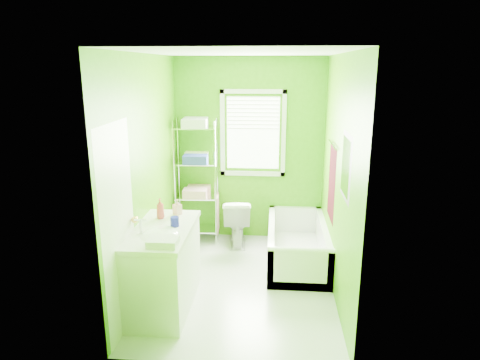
# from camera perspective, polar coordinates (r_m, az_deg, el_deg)

# --- Properties ---
(ground) EXTENTS (2.90, 2.90, 0.00)m
(ground) POSITION_cam_1_polar(r_m,az_deg,el_deg) (5.18, 0.16, -13.48)
(ground) COLOR silver
(ground) RESTS_ON ground
(room_envelope) EXTENTS (2.14, 2.94, 2.62)m
(room_envelope) POSITION_cam_1_polar(r_m,az_deg,el_deg) (4.65, 0.17, 3.54)
(room_envelope) COLOR #419407
(room_envelope) RESTS_ON ground
(window) EXTENTS (0.92, 0.05, 1.22)m
(window) POSITION_cam_1_polar(r_m,az_deg,el_deg) (6.03, 1.75, 6.83)
(window) COLOR white
(window) RESTS_ON ground
(door) EXTENTS (0.09, 0.80, 2.00)m
(door) POSITION_cam_1_polar(r_m,az_deg,el_deg) (4.08, -15.80, -6.69)
(door) COLOR white
(door) RESTS_ON ground
(right_wall_decor) EXTENTS (0.04, 1.48, 1.17)m
(right_wall_decor) POSITION_cam_1_polar(r_m,az_deg,el_deg) (4.71, 12.80, 0.49)
(right_wall_decor) COLOR #3F070E
(right_wall_decor) RESTS_ON ground
(bathtub) EXTENTS (0.75, 1.60, 0.52)m
(bathtub) POSITION_cam_1_polar(r_m,az_deg,el_deg) (5.66, 7.61, -9.20)
(bathtub) COLOR white
(bathtub) RESTS_ON ground
(toilet) EXTENTS (0.44, 0.70, 0.68)m
(toilet) POSITION_cam_1_polar(r_m,az_deg,el_deg) (6.09, -0.41, -5.49)
(toilet) COLOR white
(toilet) RESTS_ON ground
(vanity) EXTENTS (0.60, 1.16, 1.09)m
(vanity) POSITION_cam_1_polar(r_m,az_deg,el_deg) (4.60, -10.17, -11.14)
(vanity) COLOR white
(vanity) RESTS_ON ground
(wire_shelf_unit) EXTENTS (0.62, 0.49, 1.78)m
(wire_shelf_unit) POSITION_cam_1_polar(r_m,az_deg,el_deg) (6.06, -5.67, 1.77)
(wire_shelf_unit) COLOR silver
(wire_shelf_unit) RESTS_ON ground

